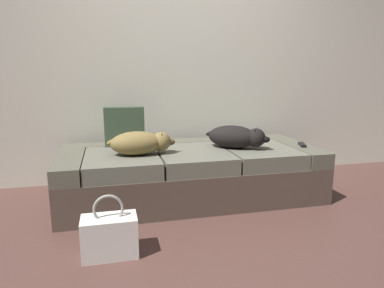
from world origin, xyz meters
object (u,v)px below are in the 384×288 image
at_px(tv_remote, 302,145).
at_px(handbag, 110,236).
at_px(dog_tan, 141,143).
at_px(couch, 191,173).
at_px(dog_dark, 237,137).
at_px(throw_pillow, 125,126).

xyz_separation_m(tv_remote, handbag, (-1.66, -0.73, -0.31)).
relative_size(dog_tan, handbag, 1.44).
distance_m(couch, handbag, 1.10).
xyz_separation_m(couch, dog_dark, (0.38, -0.07, 0.31)).
bearing_deg(throw_pillow, dog_tan, -74.80).
xyz_separation_m(dog_dark, handbag, (-1.07, -0.78, -0.40)).
bearing_deg(dog_tan, dog_dark, 3.33).
xyz_separation_m(couch, throw_pillow, (-0.53, 0.26, 0.38)).
relative_size(dog_tan, tv_remote, 3.64).
relative_size(dog_dark, throw_pillow, 1.52).
height_order(dog_dark, handbag, dog_dark).
bearing_deg(throw_pillow, couch, -26.13).
distance_m(tv_remote, handbag, 1.84).
relative_size(couch, tv_remote, 14.25).
bearing_deg(dog_dark, handbag, -143.91).
height_order(dog_dark, tv_remote, dog_dark).
distance_m(tv_remote, throw_pillow, 1.56).
distance_m(dog_dark, tv_remote, 0.60).
xyz_separation_m(dog_tan, tv_remote, (1.40, -0.01, -0.08)).
bearing_deg(tv_remote, throw_pillow, -174.73).
bearing_deg(throw_pillow, tv_remote, -14.29).
distance_m(couch, tv_remote, 1.01).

